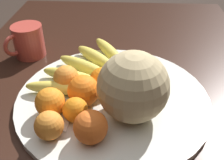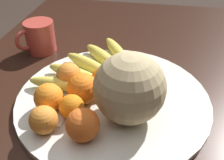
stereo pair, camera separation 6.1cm
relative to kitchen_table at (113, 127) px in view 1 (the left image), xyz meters
name	(u,v)px [view 1 (the left image)]	position (x,y,z in m)	size (l,w,h in m)	color
kitchen_table	(113,127)	(0.00, 0.00, 0.00)	(1.48, 0.92, 0.74)	black
fruit_bowl	(112,98)	(0.00, 0.00, 0.10)	(0.48, 0.48, 0.02)	silver
melon	(133,87)	(0.06, 0.05, 0.19)	(0.16, 0.16, 0.16)	tan
banana_bunch	(86,66)	(-0.10, -0.08, 0.13)	(0.30, 0.26, 0.04)	brown
orange_front_left	(91,127)	(0.14, -0.04, 0.14)	(0.07, 0.07, 0.07)	orange
orange_front_right	(102,80)	(-0.02, -0.03, 0.14)	(0.06, 0.06, 0.06)	orange
orange_mid_center	(50,102)	(0.07, -0.14, 0.14)	(0.07, 0.07, 0.07)	orange
orange_back_left	(75,110)	(0.09, -0.08, 0.14)	(0.06, 0.06, 0.06)	orange
orange_back_right	(83,91)	(0.03, -0.07, 0.15)	(0.08, 0.08, 0.08)	orange
orange_top_small	(66,78)	(-0.03, -0.12, 0.14)	(0.06, 0.06, 0.06)	orange
orange_side_extra	(49,125)	(0.14, -0.12, 0.14)	(0.06, 0.06, 0.06)	orange
produce_tag	(64,117)	(0.08, -0.11, 0.11)	(0.09, 0.04, 0.00)	white
ceramic_mug	(28,41)	(-0.21, -0.28, 0.14)	(0.12, 0.10, 0.10)	#B74238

